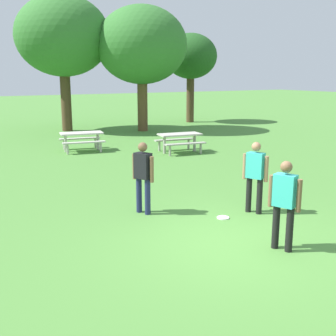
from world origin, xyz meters
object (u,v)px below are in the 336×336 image
tree_slender_mid (142,46)px  frisbee (223,218)px  person_thrower (284,200)px  picnic_table_near (180,139)px  tree_far_right (63,37)px  person_bystander (255,173)px  person_catcher (143,173)px  tree_back_left (191,57)px  picnic_table_far (82,137)px

tree_slender_mid → frisbee: bearing=-109.9°
person_thrower → picnic_table_near: (3.53, 9.31, -0.38)m
picnic_table_near → tree_far_right: bearing=102.3°
person_bystander → person_catcher: bearing=150.8°
tree_slender_mid → picnic_table_near: bearing=-104.3°
picnic_table_near → tree_back_left: 11.84m
frisbee → person_bystander: bearing=-2.5°
person_bystander → tree_slender_mid: bearing=73.2°
picnic_table_near → picnic_table_far: size_ratio=0.98×
frisbee → tree_far_right: (1.46, 16.28, 5.07)m
person_bystander → tree_slender_mid: tree_slender_mid is taller
picnic_table_near → tree_slender_mid: bearing=75.7°
frisbee → tree_slender_mid: 15.79m
person_thrower → tree_slender_mid: bearing=71.9°
person_thrower → frisbee: size_ratio=5.98×
tree_back_left → person_bystander: bearing=-118.4°
person_thrower → tree_far_right: tree_far_right is taller
picnic_table_far → tree_slender_mid: bearing=41.6°
person_catcher → tree_back_left: tree_back_left is taller
person_bystander → frisbee: (-0.84, 0.04, -0.93)m
person_thrower → person_bystander: size_ratio=1.00×
person_bystander → picnic_table_far: (-0.76, 9.74, -0.38)m
person_catcher → picnic_table_far: person_catcher is taller
tree_slender_mid → picnic_table_far: bearing=-138.4°
person_catcher → picnic_table_far: size_ratio=0.85×
tree_far_right → picnic_table_near: bearing=-77.7°
person_bystander → picnic_table_far: person_bystander is taller
tree_far_right → person_thrower: bearing=-95.0°
tree_far_right → tree_slender_mid: tree_far_right is taller
person_thrower → picnic_table_near: size_ratio=0.87×
tree_slender_mid → tree_back_left: tree_slender_mid is taller
picnic_table_far → tree_far_right: size_ratio=0.26×
frisbee → tree_back_left: tree_back_left is taller
person_thrower → person_catcher: 3.34m
picnic_table_near → tree_far_right: 10.16m
person_thrower → person_catcher: (-1.23, 3.11, 0.00)m
person_bystander → tree_slender_mid: (4.30, 14.24, 3.68)m
person_thrower → tree_slender_mid: tree_slender_mid is taller
frisbee → tree_slender_mid: size_ratio=0.04×
person_bystander → tree_far_right: bearing=87.8°
frisbee → picnic_table_near: size_ratio=0.15×
person_bystander → frisbee: 1.25m
person_catcher → person_bystander: bearing=-29.2°
tree_far_right → person_catcher: bearing=-100.6°
tree_slender_mid → tree_far_right: bearing=150.5°
person_bystander → tree_back_left: size_ratio=0.29×
person_catcher → picnic_table_near: 7.83m
person_catcher → frisbee: bearing=-41.3°
picnic_table_far → tree_far_right: (1.38, 6.58, 4.52)m
frisbee → picnic_table_near: bearing=65.3°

